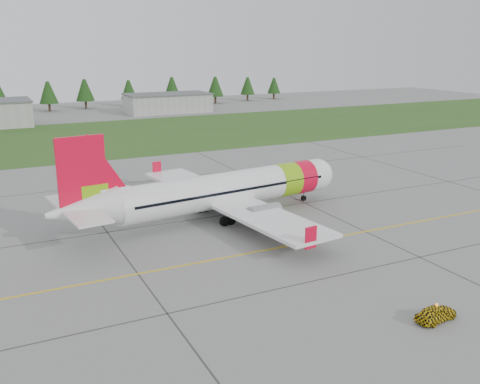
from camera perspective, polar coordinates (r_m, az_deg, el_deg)
ground at (r=47.51m, az=9.86°, el=-8.90°), size 320.00×320.00×0.00m
aircraft at (r=61.60m, az=-1.91°, el=0.15°), size 36.16×33.56×10.97m
follow_me_car at (r=41.70m, az=20.32°, el=-10.65°), size 1.32×1.51×3.46m
grass_strip at (r=121.16m, az=-13.46°, el=5.81°), size 320.00×50.00×0.03m
taxi_guideline at (r=53.64m, az=4.86°, el=-5.81°), size 120.00×0.25×0.02m
hangar_east at (r=161.90m, az=-7.71°, el=9.34°), size 24.00×12.00×5.20m
treeline at (r=175.28m, az=-17.77°, el=10.00°), size 160.00×8.00×10.00m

